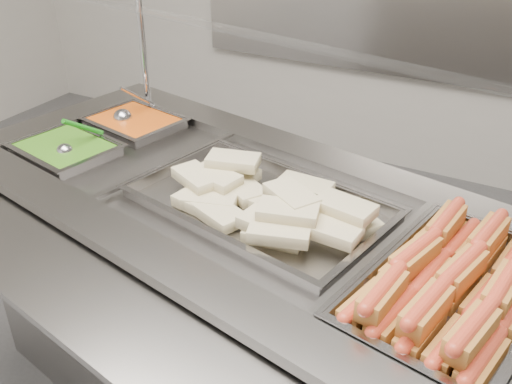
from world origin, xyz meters
The scene contains 11 objects.
steam_counter centered at (-0.11, 0.40, 0.44)m, with size 1.97×1.17×0.88m.
tray_rail centered at (-0.21, -0.09, 0.83)m, with size 1.78×0.70×0.05m.
sneeze_guard centered at (-0.07, 0.61, 1.24)m, with size 1.65×0.61×0.43m.
pan_hotdogs centered at (0.49, 0.27, 0.84)m, with size 0.44×0.60×0.10m.
pan_wraps centered at (-0.05, 0.39, 0.86)m, with size 0.73×0.52×0.07m.
pan_beans centered at (-0.70, 0.66, 0.84)m, with size 0.34×0.29×0.10m.
pan_peas centered at (-0.76, 0.38, 0.84)m, with size 0.34×0.29×0.10m.
hotdogs_in_buns centered at (0.49, 0.27, 0.89)m, with size 0.39×0.55×0.12m.
tortilla_wraps centered at (-0.03, 0.36, 0.90)m, with size 0.62×0.37×0.10m.
ladle centered at (-0.74, 0.66, 0.89)m, with size 0.07×0.19×0.15m.
serving_spoon centered at (-0.73, 0.37, 0.89)m, with size 0.07×0.18×0.14m.
Camera 1 is at (0.57, -0.78, 1.67)m, focal length 40.00 mm.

